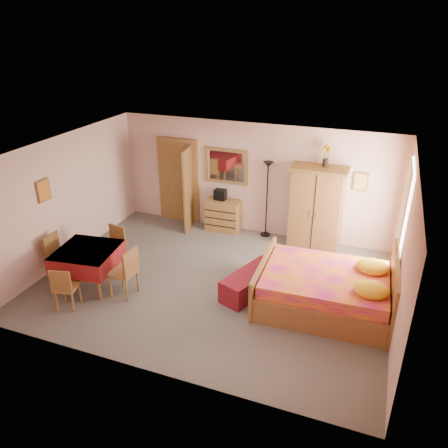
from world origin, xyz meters
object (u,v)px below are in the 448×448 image
at_px(chair_south, 66,286).
at_px(chair_west, 61,257).
at_px(wall_mirror, 226,166).
at_px(chair_north, 112,249).
at_px(wardrobe, 316,208).
at_px(bed, 325,279).
at_px(floor_lamp, 267,200).
at_px(dining_table, 89,268).
at_px(stereo, 220,195).
at_px(sunflower_vase, 326,156).
at_px(bench, 251,282).
at_px(chair_east, 123,271).
at_px(chest_of_drawers, 223,215).

bearing_deg(chair_south, chair_west, 119.25).
xyz_separation_m(wall_mirror, chair_north, (-1.46, -2.67, -1.11)).
height_order(wardrobe, bed, wardrobe).
relative_size(floor_lamp, dining_table, 1.69).
xyz_separation_m(wall_mirror, floor_lamp, (1.04, -0.12, -0.65)).
bearing_deg(chair_north, bed, -167.40).
relative_size(wardrobe, chair_south, 2.27).
bearing_deg(stereo, sunflower_vase, -0.31).
bearing_deg(sunflower_vase, dining_table, -139.77).
bearing_deg(dining_table, bed, 12.19).
bearing_deg(chair_west, bench, 101.63).
bearing_deg(wall_mirror, bed, -41.24).
bearing_deg(chair_west, wall_mirror, 145.78).
xyz_separation_m(wall_mirror, sunflower_vase, (2.28, -0.18, 0.53)).
xyz_separation_m(dining_table, chair_east, (0.76, -0.02, 0.09)).
distance_m(wall_mirror, floor_lamp, 1.23).
bearing_deg(chair_west, chair_east, 85.67).
bearing_deg(bench, chair_north, -177.15).
distance_m(bed, chair_east, 3.63).
xyz_separation_m(bed, dining_table, (-4.26, -0.92, -0.15)).
bearing_deg(stereo, wall_mirror, 63.37).
xyz_separation_m(stereo, bed, (2.85, -2.29, -0.35)).
relative_size(bench, chair_west, 1.45).
height_order(wardrobe, chair_west, wardrobe).
height_order(dining_table, chair_south, chair_south).
height_order(sunflower_vase, chair_east, sunflower_vase).
xyz_separation_m(chair_west, chair_east, (1.47, -0.10, 0.04)).
distance_m(wardrobe, chair_east, 4.30).
xyz_separation_m(floor_lamp, chair_west, (-3.25, -3.17, -0.45)).
xyz_separation_m(wall_mirror, bench, (1.43, -2.52, -1.33)).
height_order(stereo, chair_west, stereo).
bearing_deg(floor_lamp, bed, -53.56).
distance_m(stereo, chair_south, 4.17).
xyz_separation_m(bench, chair_east, (-2.17, -0.88, 0.26)).
relative_size(wall_mirror, chair_east, 1.09).
bearing_deg(floor_lamp, wall_mirror, 173.31).
relative_size(wall_mirror, wardrobe, 0.57).
relative_size(chest_of_drawers, wall_mirror, 0.77).
height_order(bed, dining_table, bed).
bearing_deg(stereo, chair_east, -101.45).
distance_m(bed, chair_south, 4.53).
xyz_separation_m(sunflower_vase, bench, (-0.85, -2.34, -1.86)).
height_order(chair_south, chair_east, chair_east).
height_order(chest_of_drawers, chair_south, chair_south).
bearing_deg(sunflower_vase, chair_south, -133.82).
height_order(floor_lamp, sunflower_vase, sunflower_vase).
xyz_separation_m(dining_table, chair_west, (-0.71, 0.08, 0.06)).
bearing_deg(chair_east, wall_mirror, -8.79).
distance_m(chair_west, chair_east, 1.47).
distance_m(bed, chair_north, 4.23).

